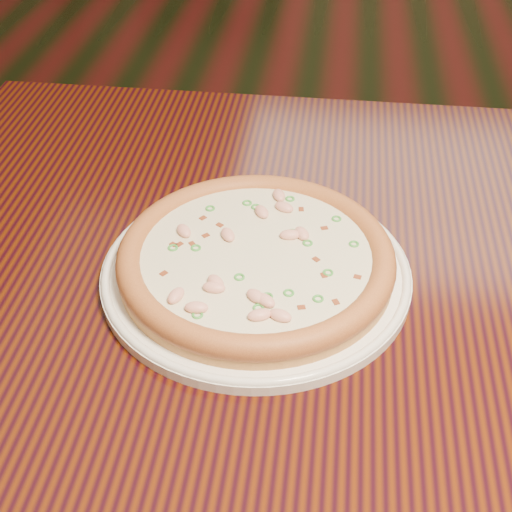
# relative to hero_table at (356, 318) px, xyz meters

# --- Properties ---
(ground) EXTENTS (9.00, 9.00, 0.00)m
(ground) POSITION_rel_hero_table_xyz_m (0.33, 0.94, -0.65)
(ground) COLOR black
(hero_table) EXTENTS (1.20, 0.80, 0.75)m
(hero_table) POSITION_rel_hero_table_xyz_m (0.00, 0.00, 0.00)
(hero_table) COLOR black
(hero_table) RESTS_ON ground
(plate) EXTENTS (0.35, 0.35, 0.02)m
(plate) POSITION_rel_hero_table_xyz_m (-0.12, -0.05, 0.11)
(plate) COLOR white
(plate) RESTS_ON hero_table
(pizza) EXTENTS (0.31, 0.31, 0.03)m
(pizza) POSITION_rel_hero_table_xyz_m (-0.12, -0.05, 0.13)
(pizza) COLOR #C19446
(pizza) RESTS_ON plate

